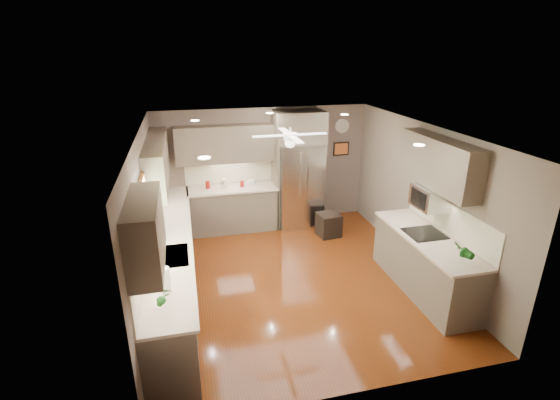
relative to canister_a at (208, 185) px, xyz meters
name	(u,v)px	position (x,y,z in m)	size (l,w,h in m)	color
floor	(293,278)	(1.21, -2.25, -1.02)	(5.00, 5.00, 0.00)	#452209
ceiling	(295,131)	(1.21, -2.25, 1.48)	(5.00, 5.00, 0.00)	white
wall_back	(263,167)	(1.21, 0.25, 0.23)	(4.50, 4.50, 0.00)	#695A50
wall_front	(359,300)	(1.21, -4.75, 0.23)	(4.50, 4.50, 0.00)	#695A50
wall_left	(146,223)	(-1.04, -2.25, 0.23)	(5.00, 5.00, 0.00)	#695A50
wall_right	(422,198)	(3.46, -2.25, 0.23)	(5.00, 5.00, 0.00)	#695A50
canister_a	(208,185)	(0.00, 0.00, 0.00)	(0.09, 0.09, 0.15)	maroon
canister_b	(223,185)	(0.30, -0.07, -0.01)	(0.09, 0.09, 0.14)	silver
canister_c	(224,183)	(0.34, -0.01, 0.01)	(0.11, 0.11, 0.19)	beige
canister_d	(242,184)	(0.70, -0.06, -0.02)	(0.09, 0.09, 0.13)	maroon
soap_bottle	(160,235)	(-0.87, -2.22, 0.01)	(0.08, 0.08, 0.17)	white
potted_plant_left	(164,296)	(-0.75, -3.98, 0.08)	(0.17, 0.11, 0.32)	#185419
potted_plant_right	(462,251)	(3.10, -3.85, 0.09)	(0.18, 0.15, 0.34)	#185419
bowl	(251,185)	(0.89, -0.04, -0.05)	(0.21, 0.21, 0.05)	beige
left_run	(172,262)	(-0.74, -2.10, -0.54)	(0.65, 4.70, 1.45)	brown
back_run	(233,208)	(0.49, -0.05, -0.54)	(1.85, 0.65, 1.45)	brown
uppers	(240,163)	(0.47, -1.55, 0.85)	(4.50, 4.70, 0.95)	brown
window	(143,217)	(-1.01, -2.75, 0.53)	(0.05, 1.12, 0.92)	#BFF2B2
sink	(170,258)	(-0.72, -2.75, -0.11)	(0.50, 0.70, 0.32)	silver
refrigerator	(299,172)	(1.91, -0.10, 0.17)	(1.06, 0.75, 2.45)	silver
right_run	(425,263)	(3.14, -3.05, -0.54)	(0.70, 2.20, 1.45)	brown
microwave	(430,197)	(3.24, -2.80, 0.46)	(0.43, 0.55, 0.34)	silver
ceiling_fan	(290,138)	(1.21, -1.95, 1.31)	(1.18, 1.18, 0.32)	white
recessed_lights	(286,127)	(1.17, -1.85, 1.47)	(2.84, 3.14, 0.01)	white
wall_clock	(342,126)	(2.96, 0.23, 1.03)	(0.30, 0.03, 0.30)	white
framed_print	(341,149)	(2.96, 0.22, 0.53)	(0.36, 0.03, 0.30)	black
stool	(329,225)	(2.35, -0.81, -0.78)	(0.48, 0.48, 0.49)	black
paper_towel	(165,279)	(-0.75, -3.60, 0.06)	(0.13, 0.13, 0.32)	white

